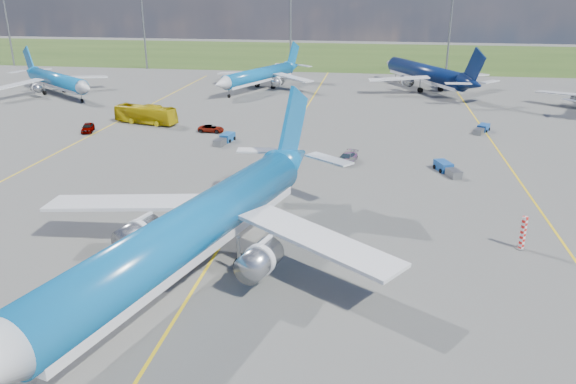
# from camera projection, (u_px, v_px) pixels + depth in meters

# --- Properties ---
(ground) EXTENTS (400.00, 400.00, 0.00)m
(ground) POSITION_uv_depth(u_px,v_px,m) (206.00, 270.00, 45.25)
(ground) COLOR #50504E
(ground) RESTS_ON ground
(grass_strip) EXTENTS (400.00, 80.00, 0.01)m
(grass_strip) POSITION_uv_depth(u_px,v_px,m) (339.00, 55.00, 184.25)
(grass_strip) COLOR #2D4719
(grass_strip) RESTS_ON ground
(taxiway_lines) EXTENTS (60.25, 160.00, 0.02)m
(taxiway_lines) POSITION_uv_depth(u_px,v_px,m) (271.00, 167.00, 70.89)
(taxiway_lines) COLOR yellow
(taxiway_lines) RESTS_ON ground
(floodlight_masts) EXTENTS (202.20, 0.50, 22.70)m
(floodlight_masts) POSITION_uv_depth(u_px,v_px,m) (369.00, 23.00, 141.37)
(floodlight_masts) COLOR slate
(floodlight_masts) RESTS_ON ground
(warning_post) EXTENTS (0.50, 0.50, 3.00)m
(warning_post) POSITION_uv_depth(u_px,v_px,m) (523.00, 233.00, 48.34)
(warning_post) COLOR red
(warning_post) RESTS_ON ground
(bg_jet_nw) EXTENTS (41.93, 40.45, 8.73)m
(bg_jet_nw) POSITION_uv_depth(u_px,v_px,m) (59.00, 95.00, 117.30)
(bg_jet_nw) COLOR #0B5FA2
(bg_jet_nw) RESTS_ON ground
(bg_jet_nnw) EXTENTS (36.69, 41.20, 8.91)m
(bg_jet_nnw) POSITION_uv_depth(u_px,v_px,m) (260.00, 89.00, 123.47)
(bg_jet_nnw) COLOR #0B5FA2
(bg_jet_nnw) RESTS_ON ground
(bg_jet_n) EXTENTS (45.10, 49.41, 10.48)m
(bg_jet_n) POSITION_uv_depth(u_px,v_px,m) (424.00, 90.00, 123.15)
(bg_jet_n) COLOR #07163E
(bg_jet_n) RESTS_ON ground
(main_airliner) EXTENTS (45.07, 52.51, 11.78)m
(main_airliner) POSITION_uv_depth(u_px,v_px,m) (191.00, 280.00, 43.64)
(main_airliner) COLOR #0B5FA2
(main_airliner) RESTS_ON ground
(apron_bus) EXTENTS (11.29, 5.20, 3.06)m
(apron_bus) POSITION_uv_depth(u_px,v_px,m) (146.00, 114.00, 92.56)
(apron_bus) COLOR gold
(apron_bus) RESTS_ON ground
(service_car_a) EXTENTS (2.82, 4.40, 1.39)m
(service_car_a) POSITION_uv_depth(u_px,v_px,m) (88.00, 128.00, 87.53)
(service_car_a) COLOR #999999
(service_car_a) RESTS_ON ground
(service_car_b) EXTENTS (4.06, 1.90, 1.13)m
(service_car_b) POSITION_uv_depth(u_px,v_px,m) (211.00, 129.00, 87.42)
(service_car_b) COLOR #999999
(service_car_b) RESTS_ON ground
(service_car_c) EXTENTS (3.07, 4.72, 1.27)m
(service_car_c) POSITION_uv_depth(u_px,v_px,m) (347.00, 158.00, 72.38)
(service_car_c) COLOR #999999
(service_car_c) RESTS_ON ground
(baggage_tug_w) EXTENTS (3.10, 5.23, 1.14)m
(baggage_tug_w) POSITION_uv_depth(u_px,v_px,m) (447.00, 169.00, 68.45)
(baggage_tug_w) COLOR #17468E
(baggage_tug_w) RESTS_ON ground
(baggage_tug_c) EXTENTS (2.14, 5.17, 1.13)m
(baggage_tug_c) POSITION_uv_depth(u_px,v_px,m) (225.00, 139.00, 81.66)
(baggage_tug_c) COLOR #195196
(baggage_tug_c) RESTS_ON ground
(baggage_tug_e) EXTENTS (3.15, 4.88, 1.07)m
(baggage_tug_e) POSITION_uv_depth(u_px,v_px,m) (482.00, 129.00, 87.38)
(baggage_tug_e) COLOR #184692
(baggage_tug_e) RESTS_ON ground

